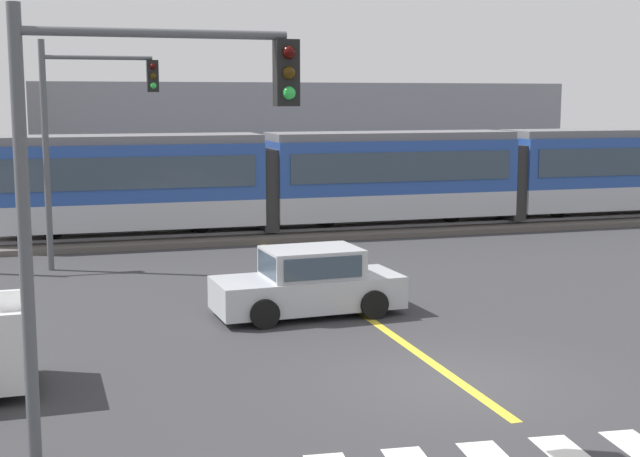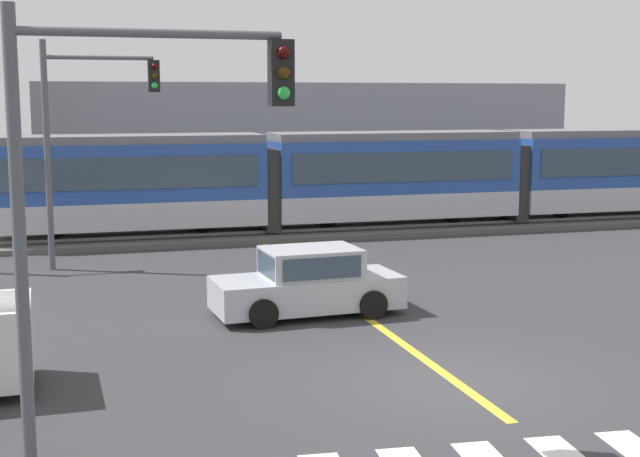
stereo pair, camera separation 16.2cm
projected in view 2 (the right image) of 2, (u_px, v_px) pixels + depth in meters
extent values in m
plane|color=#333335|center=(456.00, 382.00, 15.32)|extent=(200.00, 200.00, 0.00)
cube|color=#56514C|center=(253.00, 233.00, 31.55)|extent=(120.00, 4.00, 0.18)
cube|color=#939399|center=(257.00, 232.00, 30.85)|extent=(120.00, 0.08, 0.10)
cube|color=#939399|center=(249.00, 226.00, 32.22)|extent=(120.00, 0.08, 0.10)
cube|color=#B7BAC1|center=(130.00, 213.00, 30.26)|extent=(9.00, 2.60, 0.90)
cube|color=#284C9E|center=(129.00, 171.00, 30.05)|extent=(9.00, 2.60, 1.90)
cube|color=#384756|center=(132.00, 173.00, 28.79)|extent=(8.28, 0.04, 1.04)
cube|color=slate|center=(128.00, 139.00, 29.89)|extent=(9.00, 2.39, 0.28)
cylinder|color=black|center=(203.00, 223.00, 31.00)|extent=(0.70, 0.20, 0.70)
cylinder|color=black|center=(55.00, 229.00, 29.65)|extent=(0.70, 0.20, 0.70)
cube|color=#B7BAC1|center=(392.00, 203.00, 32.86)|extent=(9.00, 2.60, 0.90)
cube|color=#284C9E|center=(393.00, 166.00, 32.66)|extent=(9.00, 2.60, 1.90)
cube|color=#384756|center=(406.00, 167.00, 31.39)|extent=(8.28, 0.04, 1.04)
cube|color=slate|center=(393.00, 136.00, 32.50)|extent=(9.00, 2.39, 0.28)
cylinder|color=black|center=(453.00, 213.00, 33.60)|extent=(0.70, 0.20, 0.70)
cylinder|color=black|center=(328.00, 218.00, 32.25)|extent=(0.70, 0.20, 0.70)
cube|color=#B7BAC1|center=(616.00, 196.00, 35.46)|extent=(9.00, 2.60, 0.90)
cube|color=#284C9E|center=(617.00, 160.00, 35.26)|extent=(9.00, 2.60, 1.90)
cube|color=#384756|center=(638.00, 162.00, 34.00)|extent=(8.28, 0.04, 1.04)
cube|color=slate|center=(619.00, 133.00, 35.10)|extent=(9.00, 2.39, 0.28)
cylinder|color=black|center=(560.00, 209.00, 34.85)|extent=(0.70, 0.20, 0.70)
cube|color=#2D2D2D|center=(266.00, 188.00, 31.46)|extent=(0.50, 2.34, 2.80)
cube|color=#2D2D2D|center=(509.00, 181.00, 34.06)|extent=(0.50, 2.34, 2.80)
cube|color=gold|center=(342.00, 300.00, 21.53)|extent=(0.20, 17.11, 0.01)
cube|color=#B7BABF|center=(307.00, 292.00, 20.04)|extent=(4.29, 1.94, 0.72)
cube|color=#B7BABF|center=(311.00, 262.00, 19.97)|extent=(2.18, 1.64, 0.64)
cube|color=#384756|center=(268.00, 265.00, 19.65)|extent=(0.18, 1.43, 0.52)
cube|color=#384756|center=(323.00, 268.00, 19.25)|extent=(1.78, 0.14, 0.48)
cylinder|color=black|center=(263.00, 314.00, 18.86)|extent=(0.65, 0.26, 0.64)
cylinder|color=black|center=(243.00, 297.00, 20.45)|extent=(0.65, 0.26, 0.64)
cylinder|color=black|center=(373.00, 305.00, 19.69)|extent=(0.65, 0.26, 0.64)
cylinder|color=black|center=(345.00, 289.00, 21.28)|extent=(0.65, 0.26, 0.64)
cube|color=silver|center=(27.00, 310.00, 14.93)|extent=(0.17, 1.96, 0.36)
cylinder|color=#515459|center=(47.00, 157.00, 24.88)|extent=(0.18, 0.18, 6.44)
cylinder|color=#515459|center=(99.00, 58.00, 24.89)|extent=(3.00, 0.12, 0.12)
cube|color=black|center=(154.00, 76.00, 25.37)|extent=(0.32, 0.28, 0.90)
sphere|color=#360605|center=(154.00, 66.00, 25.19)|extent=(0.18, 0.18, 0.18)
sphere|color=#3A2706|center=(154.00, 76.00, 25.23)|extent=(0.18, 0.18, 0.18)
sphere|color=green|center=(155.00, 86.00, 25.27)|extent=(0.18, 0.18, 0.18)
cylinder|color=#515459|center=(19.00, 241.00, 11.53)|extent=(0.18, 0.18, 6.04)
cylinder|color=#515459|center=(150.00, 33.00, 11.62)|extent=(3.50, 0.12, 0.12)
cube|color=black|center=(281.00, 73.00, 12.17)|extent=(0.32, 0.28, 0.90)
sphere|color=#360605|center=(283.00, 52.00, 11.99)|extent=(0.18, 0.18, 0.18)
sphere|color=#3A2706|center=(284.00, 73.00, 12.03)|extent=(0.18, 0.18, 0.18)
sphere|color=green|center=(284.00, 93.00, 12.07)|extent=(0.18, 0.18, 0.18)
cube|color=gray|center=(303.00, 141.00, 42.77)|extent=(24.65, 6.00, 5.51)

